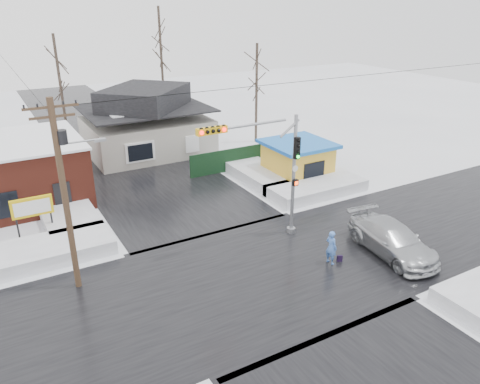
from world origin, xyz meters
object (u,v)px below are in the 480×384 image
traffic_signal (271,164)px  marquee_sign (32,208)px  kiosk (297,160)px  pedestrian (331,248)px  utility_pole (65,186)px  car (392,240)px

traffic_signal → marquee_sign: 13.42m
kiosk → pedestrian: 12.26m
traffic_signal → utility_pole: 10.39m
traffic_signal → car: 7.61m
marquee_sign → kiosk: bearing=1.6°
marquee_sign → car: bearing=-34.5°
utility_pole → kiosk: size_ratio=1.96×
pedestrian → utility_pole: bearing=60.5°
kiosk → car: kiosk is taller
utility_pole → car: 16.57m
marquee_sign → car: size_ratio=0.45×
traffic_signal → pedestrian: bearing=-70.8°
car → marquee_sign: bearing=152.1°
pedestrian → car: pedestrian is taller
utility_pole → car: size_ratio=1.58×
kiosk → car: (-2.27, -11.63, -0.63)m
utility_pole → pedestrian: utility_pole is taller
marquee_sign → pedestrian: marquee_sign is taller
kiosk → pedestrian: size_ratio=2.51×
pedestrian → kiosk: bearing=-37.2°
utility_pole → pedestrian: 13.14m
utility_pole → kiosk: (17.43, 6.49, -3.65)m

